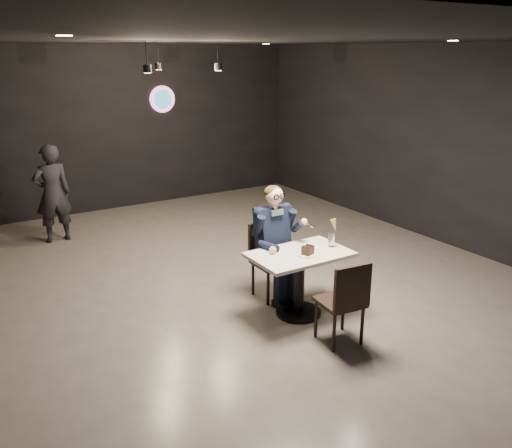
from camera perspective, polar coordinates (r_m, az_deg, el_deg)
floor at (r=6.96m, az=-0.88°, el=-6.73°), size 9.00×9.00×0.00m
wall_sign at (r=10.73m, az=-9.84°, el=12.82°), size 0.50×0.06×0.50m
pendant_lights at (r=8.11m, az=-8.65°, el=17.57°), size 1.40×1.20×0.36m
main_table at (r=6.17m, az=4.56°, el=-6.30°), size 1.10×0.70×0.75m
chair_far at (r=6.55m, az=1.73°, el=-3.96°), size 0.42×0.46×0.92m
chair_near at (r=5.64m, az=8.82°, el=-7.92°), size 0.47×0.50×0.92m
seated_man at (r=6.46m, az=1.75°, el=-1.82°), size 0.60×0.80×1.44m
dessert_plate at (r=5.96m, az=5.34°, el=-3.23°), size 0.22×0.22×0.01m
cake_slice at (r=5.95m, az=5.47°, el=-2.77°), size 0.15×0.13×0.08m
mint_leaf at (r=5.96m, az=5.58°, el=-2.37°), size 0.06×0.04×0.01m
sundae_glass at (r=6.23m, az=7.95°, el=-1.63°), size 0.07×0.07×0.16m
wafer_cone at (r=6.18m, az=8.26°, el=-0.14°), size 0.09×0.09×0.14m
passerby at (r=8.98m, az=-20.64°, el=3.01°), size 0.58×0.40×1.54m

